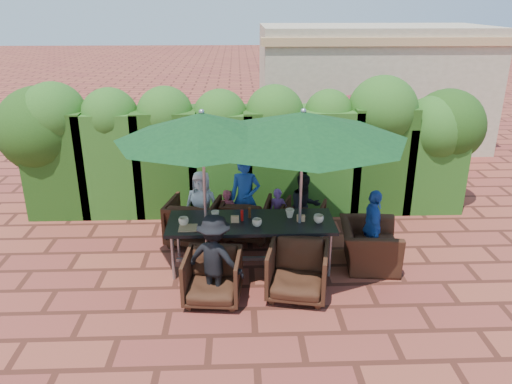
{
  "coord_description": "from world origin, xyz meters",
  "views": [
    {
      "loc": [
        -0.18,
        -6.73,
        3.84
      ],
      "look_at": [
        0.09,
        0.4,
        1.08
      ],
      "focal_mm": 35.0,
      "sensor_mm": 36.0,
      "label": 1
    }
  ],
  "objects_px": {
    "umbrella_left": "(202,127)",
    "chair_near_right": "(298,269)",
    "chair_end_right": "(370,239)",
    "chair_far_left": "(193,219)",
    "umbrella_right": "(303,126)",
    "chair_far_mid": "(246,216)",
    "chair_near_left": "(213,275)",
    "dining_table": "(251,226)",
    "chair_far_right": "(303,218)"
  },
  "relations": [
    {
      "from": "umbrella_left",
      "to": "chair_near_right",
      "type": "height_order",
      "value": "umbrella_left"
    },
    {
      "from": "umbrella_left",
      "to": "chair_near_left",
      "type": "bearing_deg",
      "value": -81.7
    },
    {
      "from": "chair_far_mid",
      "to": "chair_far_right",
      "type": "height_order",
      "value": "chair_far_mid"
    },
    {
      "from": "umbrella_right",
      "to": "chair_far_mid",
      "type": "xyz_separation_m",
      "value": [
        -0.77,
        1.07,
        -1.82
      ]
    },
    {
      "from": "umbrella_left",
      "to": "chair_near_left",
      "type": "xyz_separation_m",
      "value": [
        0.12,
        -0.84,
        -1.83
      ]
    },
    {
      "from": "chair_near_left",
      "to": "chair_far_left",
      "type": "bearing_deg",
      "value": 108.38
    },
    {
      "from": "umbrella_left",
      "to": "chair_far_right",
      "type": "relative_size",
      "value": 3.53
    },
    {
      "from": "umbrella_left",
      "to": "chair_far_right",
      "type": "bearing_deg",
      "value": 34.04
    },
    {
      "from": "dining_table",
      "to": "umbrella_left",
      "type": "height_order",
      "value": "umbrella_left"
    },
    {
      "from": "chair_far_mid",
      "to": "chair_near_left",
      "type": "bearing_deg",
      "value": 87.13
    },
    {
      "from": "umbrella_left",
      "to": "chair_far_left",
      "type": "xyz_separation_m",
      "value": [
        -0.28,
        0.95,
        -1.8
      ]
    },
    {
      "from": "umbrella_right",
      "to": "chair_near_right",
      "type": "bearing_deg",
      "value": -97.95
    },
    {
      "from": "chair_near_right",
      "to": "chair_far_left",
      "type": "bearing_deg",
      "value": 144.54
    },
    {
      "from": "dining_table",
      "to": "chair_near_left",
      "type": "height_order",
      "value": "chair_near_left"
    },
    {
      "from": "dining_table",
      "to": "umbrella_left",
      "type": "xyz_separation_m",
      "value": [
        -0.67,
        -0.08,
        1.54
      ]
    },
    {
      "from": "chair_near_left",
      "to": "chair_near_right",
      "type": "height_order",
      "value": "chair_near_right"
    },
    {
      "from": "chair_far_mid",
      "to": "chair_far_left",
      "type": "bearing_deg",
      "value": 19.24
    },
    {
      "from": "chair_far_left",
      "to": "chair_near_right",
      "type": "xyz_separation_m",
      "value": [
        1.56,
        -1.71,
        -0.01
      ]
    },
    {
      "from": "chair_far_right",
      "to": "chair_near_right",
      "type": "height_order",
      "value": "chair_near_right"
    },
    {
      "from": "chair_near_right",
      "to": "chair_end_right",
      "type": "relative_size",
      "value": 0.83
    },
    {
      "from": "umbrella_right",
      "to": "chair_far_right",
      "type": "xyz_separation_m",
      "value": [
        0.2,
        1.07,
        -1.87
      ]
    },
    {
      "from": "umbrella_right",
      "to": "chair_near_right",
      "type": "xyz_separation_m",
      "value": [
        -0.11,
        -0.76,
        -1.8
      ]
    },
    {
      "from": "chair_near_right",
      "to": "chair_end_right",
      "type": "bearing_deg",
      "value": 46.82
    },
    {
      "from": "umbrella_right",
      "to": "chair_far_right",
      "type": "distance_m",
      "value": 2.16
    },
    {
      "from": "dining_table",
      "to": "chair_far_right",
      "type": "height_order",
      "value": "dining_table"
    },
    {
      "from": "chair_near_left",
      "to": "chair_end_right",
      "type": "relative_size",
      "value": 0.78
    },
    {
      "from": "dining_table",
      "to": "chair_far_left",
      "type": "relative_size",
      "value": 2.98
    },
    {
      "from": "chair_far_right",
      "to": "umbrella_left",
      "type": "bearing_deg",
      "value": 53.18
    },
    {
      "from": "chair_end_right",
      "to": "chair_far_left",
      "type": "bearing_deg",
      "value": 78.9
    },
    {
      "from": "chair_near_left",
      "to": "dining_table",
      "type": "bearing_deg",
      "value": 65.15
    },
    {
      "from": "umbrella_left",
      "to": "chair_far_left",
      "type": "bearing_deg",
      "value": 106.36
    },
    {
      "from": "chair_far_right",
      "to": "chair_end_right",
      "type": "height_order",
      "value": "chair_end_right"
    },
    {
      "from": "chair_near_left",
      "to": "chair_near_right",
      "type": "distance_m",
      "value": 1.16
    },
    {
      "from": "chair_far_right",
      "to": "umbrella_right",
      "type": "bearing_deg",
      "value": 98.37
    },
    {
      "from": "umbrella_right",
      "to": "chair_far_left",
      "type": "distance_m",
      "value": 2.63
    },
    {
      "from": "chair_far_mid",
      "to": "chair_near_left",
      "type": "xyz_separation_m",
      "value": [
        -0.49,
        -1.91,
        -0.01
      ]
    },
    {
      "from": "chair_end_right",
      "to": "chair_far_mid",
      "type": "bearing_deg",
      "value": 68.34
    },
    {
      "from": "chair_end_right",
      "to": "umbrella_right",
      "type": "bearing_deg",
      "value": 99.91
    },
    {
      "from": "umbrella_left",
      "to": "umbrella_right",
      "type": "xyz_separation_m",
      "value": [
        1.39,
        0.0,
        0.0
      ]
    },
    {
      "from": "chair_far_mid",
      "to": "chair_far_right",
      "type": "relative_size",
      "value": 1.14
    },
    {
      "from": "umbrella_left",
      "to": "chair_end_right",
      "type": "distance_m",
      "value": 3.05
    },
    {
      "from": "chair_near_right",
      "to": "chair_end_right",
      "type": "height_order",
      "value": "chair_end_right"
    },
    {
      "from": "chair_far_left",
      "to": "chair_far_right",
      "type": "bearing_deg",
      "value": -163.24
    },
    {
      "from": "chair_far_right",
      "to": "chair_near_left",
      "type": "height_order",
      "value": "chair_near_left"
    },
    {
      "from": "umbrella_right",
      "to": "chair_near_right",
      "type": "relative_size",
      "value": 3.6
    },
    {
      "from": "chair_far_right",
      "to": "chair_end_right",
      "type": "distance_m",
      "value": 1.35
    },
    {
      "from": "umbrella_right",
      "to": "chair_far_mid",
      "type": "bearing_deg",
      "value": 125.91
    },
    {
      "from": "umbrella_right",
      "to": "chair_far_right",
      "type": "height_order",
      "value": "umbrella_right"
    },
    {
      "from": "chair_far_mid",
      "to": "chair_end_right",
      "type": "xyz_separation_m",
      "value": [
        1.86,
        -1.01,
        0.03
      ]
    },
    {
      "from": "dining_table",
      "to": "chair_near_right",
      "type": "xyz_separation_m",
      "value": [
        0.61,
        -0.84,
        -0.26
      ]
    }
  ]
}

